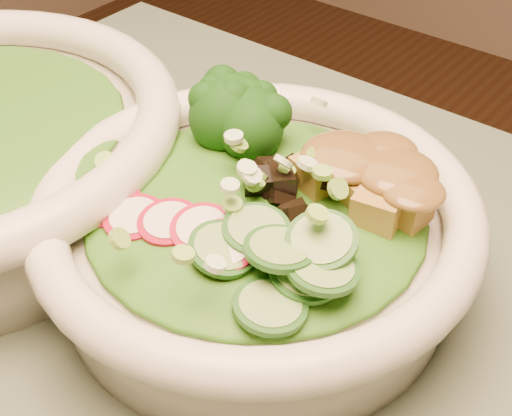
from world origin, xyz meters
The scene contains 9 objects.
salad_bowl centered at (-0.23, 0.14, 0.79)m, with size 0.27×0.27×0.07m.
lettuce_bed centered at (-0.23, 0.14, 0.81)m, with size 0.20×0.20×0.02m, color #235B13.
broccoli_florets centered at (-0.28, 0.18, 0.82)m, with size 0.08×0.07×0.04m, color black, non-canonical shape.
radish_slices centered at (-0.28, 0.09, 0.81)m, with size 0.11×0.04×0.02m, color maroon, non-canonical shape.
cucumber_slices centered at (-0.19, 0.09, 0.82)m, with size 0.07×0.07×0.04m, color #8AC06A, non-canonical shape.
mushroom_heap centered at (-0.23, 0.15, 0.82)m, with size 0.07×0.07×0.04m, color black, non-canonical shape.
tofu_cubes centered at (-0.19, 0.18, 0.82)m, with size 0.09×0.06×0.04m, color olive, non-canonical shape.
peanut_sauce centered at (-0.19, 0.18, 0.83)m, with size 0.07×0.06×0.02m, color brown.
scallion_garnish centered at (-0.23, 0.14, 0.83)m, with size 0.19×0.19×0.02m, color #84C044, non-canonical shape.
Camera 1 is at (-0.04, -0.11, 1.07)m, focal length 50.00 mm.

